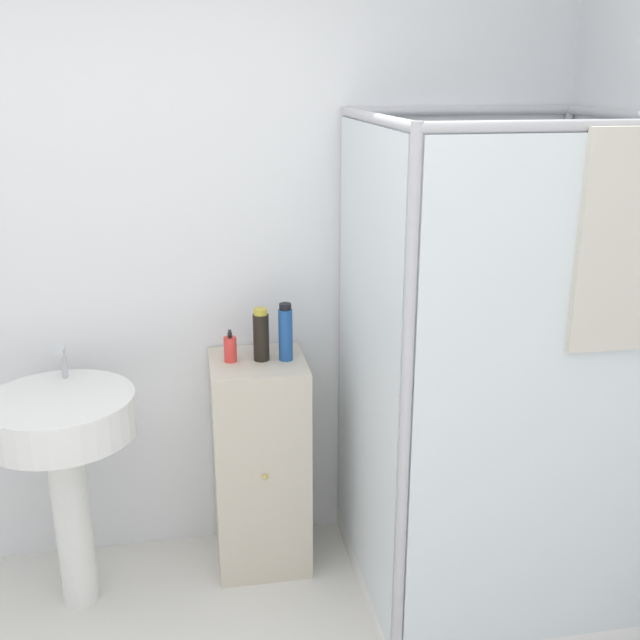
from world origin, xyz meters
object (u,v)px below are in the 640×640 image
(shampoo_bottle_tall_black, at_px, (261,335))
(lotion_bottle_white, at_px, (259,339))
(shampoo_bottle_blue, at_px, (286,333))
(soap_dispenser, at_px, (230,349))
(sink, at_px, (63,441))

(shampoo_bottle_tall_black, bearing_deg, lotion_bottle_white, 90.02)
(shampoo_bottle_blue, height_order, lotion_bottle_white, shampoo_bottle_blue)
(soap_dispenser, height_order, shampoo_bottle_tall_black, shampoo_bottle_tall_black)
(sink, distance_m, soap_dispenser, 0.71)
(soap_dispenser, relative_size, lotion_bottle_white, 0.86)
(sink, bearing_deg, lotion_bottle_white, 16.79)
(lotion_bottle_white, bearing_deg, soap_dispenser, -150.52)
(lotion_bottle_white, bearing_deg, sink, -163.21)
(sink, height_order, shampoo_bottle_blue, shampoo_bottle_blue)
(soap_dispenser, height_order, shampoo_bottle_blue, shampoo_bottle_blue)
(soap_dispenser, distance_m, shampoo_bottle_tall_black, 0.13)
(shampoo_bottle_blue, bearing_deg, lotion_bottle_white, 137.39)
(shampoo_bottle_blue, bearing_deg, soap_dispenser, 175.07)
(sink, height_order, soap_dispenser, soap_dispenser)
(sink, xyz_separation_m, lotion_bottle_white, (0.76, 0.23, 0.28))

